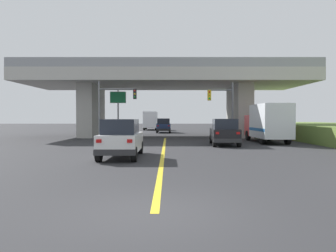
# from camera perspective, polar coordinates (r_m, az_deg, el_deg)

# --- Properties ---
(ground) EXTENTS (160.00, 160.00, 0.00)m
(ground) POSITION_cam_1_polar(r_m,az_deg,el_deg) (35.00, -0.42, -1.94)
(ground) COLOR #2B2B2D
(overpass_bridge) EXTENTS (30.50, 10.90, 7.85)m
(overpass_bridge) POSITION_cam_1_polar(r_m,az_deg,el_deg) (35.11, -0.42, 7.20)
(overpass_bridge) COLOR #B7B5AD
(overpass_bridge) RESTS_ON ground
(lane_divider_stripe) EXTENTS (0.20, 25.43, 0.01)m
(lane_divider_stripe) POSITION_cam_1_polar(r_m,az_deg,el_deg) (19.51, -0.80, -4.64)
(lane_divider_stripe) COLOR yellow
(lane_divider_stripe) RESTS_ON ground
(suv_lead) EXTENTS (1.94, 4.59, 2.02)m
(suv_lead) POSITION_cam_1_polar(r_m,az_deg,el_deg) (16.52, -8.48, -2.25)
(suv_lead) COLOR silver
(suv_lead) RESTS_ON ground
(suv_crossing) EXTENTS (2.24, 4.52, 2.02)m
(suv_crossing) POSITION_cam_1_polar(r_m,az_deg,el_deg) (24.09, 10.36, -1.09)
(suv_crossing) COLOR black
(suv_crossing) RESTS_ON ground
(box_truck) EXTENTS (2.33, 6.55, 3.22)m
(box_truck) POSITION_cam_1_polar(r_m,az_deg,el_deg) (27.65, 17.88, 0.55)
(box_truck) COLOR red
(box_truck) RESTS_ON ground
(sedan_oncoming) EXTENTS (2.01, 4.80, 2.02)m
(sedan_oncoming) POSITION_cam_1_polar(r_m,az_deg,el_deg) (44.39, -0.75, 0.10)
(sedan_oncoming) COLOR navy
(sedan_oncoming) RESTS_ON ground
(traffic_signal_nearside) EXTENTS (2.42, 0.36, 5.35)m
(traffic_signal_nearside) POSITION_cam_1_polar(r_m,az_deg,el_deg) (29.31, 10.32, 3.94)
(traffic_signal_nearside) COLOR #56595E
(traffic_signal_nearside) RESTS_ON ground
(traffic_signal_farside) EXTENTS (3.66, 0.36, 5.59)m
(traffic_signal_farside) POSITION_cam_1_polar(r_m,az_deg,el_deg) (30.16, -10.16, 4.26)
(traffic_signal_farside) COLOR slate
(traffic_signal_farside) RESTS_ON ground
(highway_sign) EXTENTS (1.68, 0.17, 4.99)m
(highway_sign) POSITION_cam_1_polar(r_m,az_deg,el_deg) (32.70, -9.09, 4.29)
(highway_sign) COLOR #56595E
(highway_sign) RESTS_ON ground
(semi_truck_distant) EXTENTS (2.33, 6.66, 3.17)m
(semi_truck_distant) POSITION_cam_1_polar(r_m,az_deg,el_deg) (54.65, -3.13, 1.02)
(semi_truck_distant) COLOR silver
(semi_truck_distant) RESTS_ON ground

